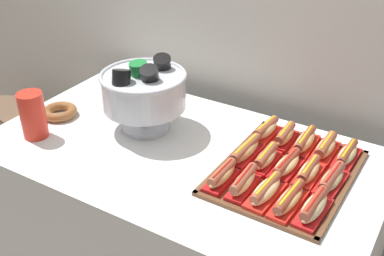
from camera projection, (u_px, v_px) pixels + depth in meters
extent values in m
cube|color=white|center=(183.00, 228.00, 1.89)|extent=(1.40, 0.80, 0.73)
cylinder|color=black|center=(118.00, 211.00, 2.57)|extent=(0.05, 0.05, 0.04)
cylinder|color=brown|center=(5.00, 156.00, 2.58)|extent=(0.39, 0.39, 0.54)
torus|color=brown|center=(13.00, 190.00, 2.69)|extent=(0.50, 0.50, 0.08)
torus|color=brown|center=(10.00, 177.00, 2.64)|extent=(0.53, 0.53, 0.08)
torus|color=brown|center=(6.00, 163.00, 2.60)|extent=(0.52, 0.52, 0.08)
torus|color=brown|center=(3.00, 149.00, 2.55)|extent=(0.49, 0.49, 0.08)
torus|color=brown|center=(0.00, 135.00, 2.51)|extent=(0.47, 0.47, 0.08)
cube|color=brown|center=(286.00, 173.00, 1.58)|extent=(0.41, 0.53, 0.01)
cube|color=brown|center=(252.00, 214.00, 1.39)|extent=(0.41, 0.02, 0.01)
cube|color=brown|center=(312.00, 137.00, 1.77)|extent=(0.41, 0.02, 0.01)
cube|color=brown|center=(234.00, 154.00, 1.67)|extent=(0.02, 0.53, 0.01)
cube|color=brown|center=(344.00, 190.00, 1.49)|extent=(0.02, 0.53, 0.01)
cube|color=#B21414|center=(222.00, 181.00, 1.53)|extent=(0.06, 0.16, 0.02)
ellipsoid|color=tan|center=(222.00, 175.00, 1.51)|extent=(0.05, 0.15, 0.04)
cylinder|color=#A8563D|center=(222.00, 172.00, 1.51)|extent=(0.03, 0.14, 0.03)
cylinder|color=red|center=(222.00, 169.00, 1.50)|extent=(0.01, 0.12, 0.01)
cube|color=red|center=(243.00, 188.00, 1.49)|extent=(0.06, 0.16, 0.02)
ellipsoid|color=beige|center=(243.00, 182.00, 1.48)|extent=(0.05, 0.15, 0.04)
cylinder|color=#A8563D|center=(244.00, 178.00, 1.47)|extent=(0.04, 0.15, 0.03)
cylinder|color=red|center=(244.00, 175.00, 1.46)|extent=(0.01, 0.13, 0.01)
cube|color=red|center=(265.00, 196.00, 1.46)|extent=(0.08, 0.18, 0.02)
ellipsoid|color=beige|center=(266.00, 190.00, 1.45)|extent=(0.06, 0.16, 0.04)
cylinder|color=#A8563D|center=(266.00, 187.00, 1.44)|extent=(0.04, 0.16, 0.03)
cylinder|color=yellow|center=(266.00, 184.00, 1.43)|extent=(0.02, 0.13, 0.01)
cube|color=red|center=(288.00, 205.00, 1.42)|extent=(0.07, 0.19, 0.02)
ellipsoid|color=tan|center=(289.00, 199.00, 1.41)|extent=(0.06, 0.17, 0.04)
cylinder|color=brown|center=(289.00, 196.00, 1.41)|extent=(0.04, 0.17, 0.03)
cylinder|color=yellow|center=(290.00, 193.00, 1.40)|extent=(0.02, 0.14, 0.01)
cube|color=red|center=(313.00, 213.00, 1.39)|extent=(0.07, 0.17, 0.02)
ellipsoid|color=beige|center=(314.00, 207.00, 1.38)|extent=(0.06, 0.16, 0.04)
cylinder|color=brown|center=(314.00, 203.00, 1.37)|extent=(0.04, 0.15, 0.03)
cylinder|color=red|center=(315.00, 199.00, 1.36)|extent=(0.01, 0.13, 0.01)
cube|color=red|center=(245.00, 156.00, 1.65)|extent=(0.07, 0.19, 0.02)
ellipsoid|color=tan|center=(245.00, 151.00, 1.63)|extent=(0.06, 0.17, 0.04)
cylinder|color=#A8563D|center=(246.00, 147.00, 1.63)|extent=(0.04, 0.17, 0.03)
cylinder|color=yellow|center=(246.00, 144.00, 1.62)|extent=(0.01, 0.15, 0.01)
cube|color=#B21414|center=(265.00, 163.00, 1.61)|extent=(0.06, 0.16, 0.02)
ellipsoid|color=beige|center=(266.00, 158.00, 1.60)|extent=(0.05, 0.15, 0.04)
cylinder|color=#A8563D|center=(266.00, 155.00, 1.60)|extent=(0.03, 0.14, 0.03)
cylinder|color=yellow|center=(266.00, 151.00, 1.59)|extent=(0.01, 0.12, 0.01)
cube|color=#B21414|center=(286.00, 170.00, 1.58)|extent=(0.08, 0.17, 0.02)
ellipsoid|color=#E0BC7F|center=(287.00, 165.00, 1.57)|extent=(0.06, 0.16, 0.04)
cylinder|color=brown|center=(287.00, 162.00, 1.56)|extent=(0.04, 0.16, 0.03)
cylinder|color=red|center=(287.00, 158.00, 1.56)|extent=(0.02, 0.13, 0.01)
cube|color=red|center=(308.00, 177.00, 1.54)|extent=(0.07, 0.16, 0.02)
ellipsoid|color=#E0BC7F|center=(309.00, 171.00, 1.53)|extent=(0.05, 0.15, 0.04)
cylinder|color=#9E4C38|center=(309.00, 168.00, 1.53)|extent=(0.03, 0.14, 0.03)
cylinder|color=yellow|center=(310.00, 165.00, 1.52)|extent=(0.01, 0.12, 0.01)
cube|color=red|center=(331.00, 184.00, 1.51)|extent=(0.08, 0.17, 0.02)
ellipsoid|color=tan|center=(332.00, 179.00, 1.50)|extent=(0.06, 0.16, 0.04)
cylinder|color=#9E4C38|center=(332.00, 176.00, 1.49)|extent=(0.04, 0.15, 0.03)
cylinder|color=red|center=(333.00, 172.00, 1.49)|extent=(0.02, 0.13, 0.01)
cube|color=red|center=(265.00, 135.00, 1.77)|extent=(0.08, 0.16, 0.02)
ellipsoid|color=beige|center=(266.00, 130.00, 1.76)|extent=(0.06, 0.15, 0.04)
cylinder|color=#A8563D|center=(266.00, 127.00, 1.75)|extent=(0.04, 0.14, 0.03)
cylinder|color=yellow|center=(266.00, 123.00, 1.74)|extent=(0.02, 0.12, 0.01)
cube|color=#B21414|center=(284.00, 141.00, 1.73)|extent=(0.06, 0.15, 0.02)
ellipsoid|color=tan|center=(285.00, 135.00, 1.72)|extent=(0.05, 0.14, 0.04)
cylinder|color=#A8563D|center=(285.00, 132.00, 1.71)|extent=(0.03, 0.13, 0.03)
cylinder|color=yellow|center=(286.00, 129.00, 1.71)|extent=(0.01, 0.11, 0.01)
cube|color=red|center=(304.00, 147.00, 1.70)|extent=(0.07, 0.18, 0.02)
ellipsoid|color=tan|center=(305.00, 141.00, 1.69)|extent=(0.06, 0.17, 0.04)
cylinder|color=brown|center=(305.00, 138.00, 1.68)|extent=(0.03, 0.16, 0.03)
cylinder|color=yellow|center=(306.00, 135.00, 1.67)|extent=(0.01, 0.14, 0.01)
cube|color=red|center=(325.00, 153.00, 1.66)|extent=(0.07, 0.17, 0.02)
ellipsoid|color=#E0BC7F|center=(326.00, 147.00, 1.65)|extent=(0.05, 0.15, 0.04)
cylinder|color=#A8563D|center=(326.00, 144.00, 1.65)|extent=(0.03, 0.15, 0.03)
cylinder|color=yellow|center=(327.00, 140.00, 1.64)|extent=(0.01, 0.13, 0.01)
cube|color=red|center=(346.00, 159.00, 1.63)|extent=(0.07, 0.16, 0.02)
ellipsoid|color=#E0BC7F|center=(347.00, 154.00, 1.62)|extent=(0.05, 0.15, 0.04)
cylinder|color=brown|center=(348.00, 152.00, 1.61)|extent=(0.03, 0.15, 0.03)
cylinder|color=yellow|center=(348.00, 149.00, 1.61)|extent=(0.01, 0.13, 0.01)
cylinder|color=silver|center=(146.00, 126.00, 1.84)|extent=(0.19, 0.19, 0.02)
cone|color=silver|center=(145.00, 115.00, 1.82)|extent=(0.06, 0.06, 0.08)
cylinder|color=silver|center=(144.00, 91.00, 1.77)|extent=(0.31, 0.31, 0.13)
torus|color=silver|center=(143.00, 75.00, 1.74)|extent=(0.32, 0.32, 0.02)
cylinder|color=black|center=(151.00, 82.00, 1.72)|extent=(0.10, 0.11, 0.15)
cylinder|color=black|center=(163.00, 70.00, 1.81)|extent=(0.10, 0.11, 0.15)
cylinder|color=#197A33|center=(140.00, 78.00, 1.75)|extent=(0.10, 0.10, 0.13)
cylinder|color=black|center=(121.00, 87.00, 1.68)|extent=(0.09, 0.11, 0.14)
cylinder|color=red|center=(35.00, 124.00, 1.77)|extent=(0.09, 0.09, 0.10)
cylinder|color=red|center=(34.00, 120.00, 1.76)|extent=(0.09, 0.09, 0.10)
cylinder|color=red|center=(33.00, 115.00, 1.75)|extent=(0.09, 0.09, 0.10)
cylinder|color=red|center=(32.00, 111.00, 1.74)|extent=(0.09, 0.09, 0.10)
cylinder|color=red|center=(31.00, 106.00, 1.73)|extent=(0.09, 0.09, 0.10)
torus|color=brown|center=(60.00, 112.00, 1.92)|extent=(0.14, 0.14, 0.04)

